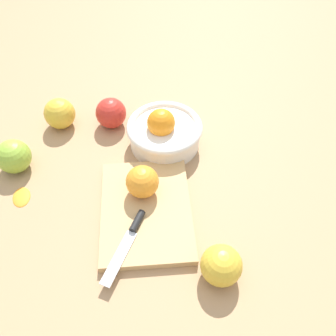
% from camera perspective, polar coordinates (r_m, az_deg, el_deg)
% --- Properties ---
extents(ground_plane, '(2.40, 2.40, 0.00)m').
position_cam_1_polar(ground_plane, '(0.76, -10.40, -4.27)').
color(ground_plane, tan).
extents(bowl, '(0.17, 0.17, 0.10)m').
position_cam_1_polar(bowl, '(0.82, -0.60, 5.75)').
color(bowl, white).
rests_on(bowl, ground_plane).
extents(cutting_board, '(0.26, 0.21, 0.02)m').
position_cam_1_polar(cutting_board, '(0.72, -3.48, -6.69)').
color(cutting_board, tan).
rests_on(cutting_board, ground_plane).
extents(orange_on_board, '(0.07, 0.07, 0.07)m').
position_cam_1_polar(orange_on_board, '(0.71, -4.09, -2.18)').
color(orange_on_board, orange).
rests_on(orange_on_board, cutting_board).
extents(knife, '(0.14, 0.10, 0.01)m').
position_cam_1_polar(knife, '(0.67, -6.08, -10.69)').
color(knife, silver).
rests_on(knife, cutting_board).
extents(apple_back_right, '(0.07, 0.07, 0.07)m').
position_cam_1_polar(apple_back_right, '(0.64, 8.43, -15.01)').
color(apple_back_right, gold).
rests_on(apple_back_right, ground_plane).
extents(apple_front_left, '(0.07, 0.07, 0.07)m').
position_cam_1_polar(apple_front_left, '(0.83, -23.26, 1.70)').
color(apple_front_left, '#8EB738').
rests_on(apple_front_left, ground_plane).
extents(apple_back_left, '(0.07, 0.07, 0.07)m').
position_cam_1_polar(apple_back_left, '(0.88, -9.03, 8.59)').
color(apple_back_left, red).
rests_on(apple_back_left, ground_plane).
extents(apple_front_left_2, '(0.07, 0.07, 0.07)m').
position_cam_1_polar(apple_front_left_2, '(0.90, -16.78, 8.27)').
color(apple_front_left_2, gold).
rests_on(apple_front_left_2, ground_plane).
extents(citrus_peel, '(0.05, 0.04, 0.01)m').
position_cam_1_polar(citrus_peel, '(0.80, -22.27, -4.14)').
color(citrus_peel, orange).
rests_on(citrus_peel, ground_plane).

